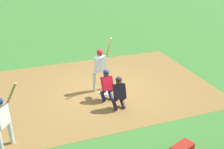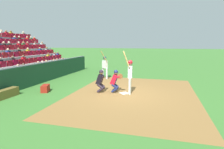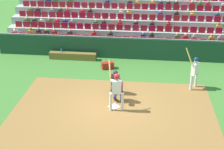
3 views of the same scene
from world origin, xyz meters
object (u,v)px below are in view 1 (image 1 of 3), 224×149
home_plate_marker (106,92)px  catcher_crouching (107,83)px  home_plate_umpire (119,92)px  batter_at_plate (100,65)px  on_deck_batter (2,118)px

home_plate_marker → catcher_crouching: bearing=-103.3°
home_plate_umpire → batter_at_plate: bearing=97.5°
batter_at_plate → home_plate_umpire: (0.21, -1.63, -0.45)m
batter_at_plate → on_deck_batter: batter_at_plate is taller
home_plate_marker → on_deck_batter: size_ratio=0.20×
home_plate_marker → on_deck_batter: on_deck_batter is taller
home_plate_marker → home_plate_umpire: home_plate_umpire is taller
batter_at_plate → catcher_crouching: size_ratio=1.82×
catcher_crouching → home_plate_umpire: (0.22, -0.80, -0.01)m
catcher_crouching → on_deck_batter: (-3.75, -1.84, 0.36)m
home_plate_marker → catcher_crouching: 0.91m
batter_at_plate → catcher_crouching: (-0.00, -0.84, -0.44)m
home_plate_marker → batter_at_plate: (-0.13, 0.27, 1.15)m
catcher_crouching → home_plate_umpire: home_plate_umpire is taller
batter_at_plate → on_deck_batter: (-3.75, -2.68, -0.08)m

